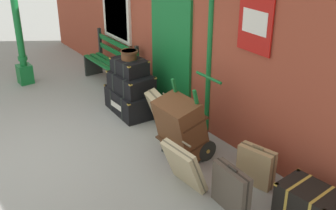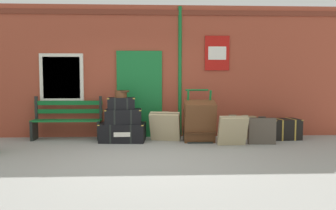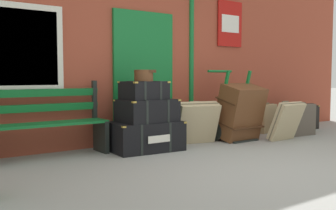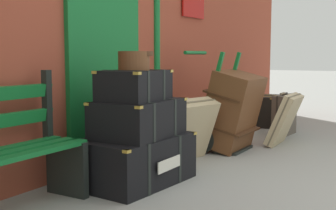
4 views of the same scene
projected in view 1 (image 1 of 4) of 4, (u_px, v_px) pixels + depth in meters
name	position (u px, v px, depth m)	size (l,w,h in m)	color
ground_plane	(47.00, 153.00, 6.68)	(60.00, 60.00, 0.00)	gray
brick_facade	(183.00, 25.00, 7.37)	(10.40, 0.35, 3.20)	#9E422D
lamp_post	(19.00, 31.00, 8.73)	(0.28, 0.28, 2.95)	#146B2D
platform_bench	(112.00, 64.00, 8.95)	(1.60, 0.43, 1.01)	#146B2D
steamer_trunk_base	(132.00, 101.00, 7.90)	(1.05, 0.72, 0.43)	black
steamer_trunk_middle	(131.00, 83.00, 7.72)	(0.82, 0.57, 0.33)	black
steamer_trunk_top	(130.00, 66.00, 7.63)	(0.63, 0.48, 0.27)	black
round_hatbox	(129.00, 54.00, 7.53)	(0.32, 0.29, 0.16)	brown
porters_trolley	(190.00, 137.00, 6.60)	(0.71, 0.68, 1.18)	black
large_brown_trunk	(181.00, 128.00, 6.41)	(0.70, 0.63, 0.96)	brown
suitcase_caramel	(231.00, 189.00, 5.39)	(0.60, 0.20, 0.61)	#51473D
suitcase_umber	(256.00, 166.00, 5.88)	(0.54, 0.29, 0.58)	tan
suitcase_oxblood	(163.00, 114.00, 7.14)	(0.75, 0.54, 0.68)	tan
suitcase_charcoal	(184.00, 166.00, 5.78)	(0.62, 0.38, 0.66)	tan
corner_trunk	(308.00, 205.00, 5.17)	(0.73, 0.55, 0.49)	black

